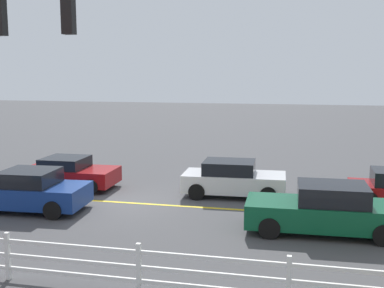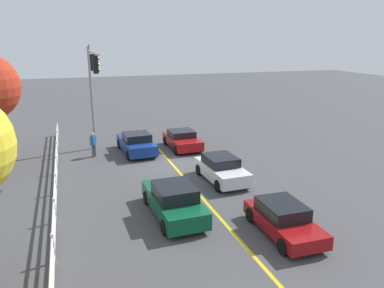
{
  "view_description": "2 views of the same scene",
  "coord_description": "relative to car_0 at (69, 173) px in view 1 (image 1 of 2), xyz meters",
  "views": [
    {
      "loc": [
        -6.35,
        16.51,
        4.84
      ],
      "look_at": [
        -2.56,
        -0.27,
        2.29
      ],
      "focal_mm": 44.66,
      "sensor_mm": 36.0,
      "label": 1
    },
    {
      "loc": [
        -22.38,
        6.1,
        7.78
      ],
      "look_at": [
        -3.4,
        -0.27,
        2.18
      ],
      "focal_mm": 35.23,
      "sensor_mm": 36.0,
      "label": 2
    }
  ],
  "objects": [
    {
      "name": "car_0",
      "position": [
        0.0,
        0.0,
        0.0
      ],
      "size": [
        3.97,
        2.09,
        1.32
      ],
      "rotation": [
        0.0,
        0.0,
        3.16
      ],
      "color": "maroon",
      "rests_on": "ground_plane"
    },
    {
      "name": "car_4",
      "position": [
        -6.98,
        -0.18,
        0.05
      ],
      "size": [
        4.07,
        2.01,
        1.42
      ],
      "rotation": [
        0.0,
        0.0,
        3.18
      ],
      "color": "silver",
      "rests_on": "ground_plane"
    },
    {
      "name": "car_1",
      "position": [
        -10.34,
        3.59,
        0.08
      ],
      "size": [
        4.74,
        2.05,
        1.53
      ],
      "rotation": [
        0.0,
        0.0,
        0.03
      ],
      "color": "#0C4C2D",
      "rests_on": "ground_plane"
    },
    {
      "name": "ground_plane",
      "position": [
        -3.11,
        1.7,
        -0.64
      ],
      "size": [
        120.0,
        120.0,
        0.0
      ],
      "primitive_type": "plane",
      "color": "#444447"
    },
    {
      "name": "car_2",
      "position": [
        -0.04,
        3.38,
        0.05
      ],
      "size": [
        4.54,
        2.25,
        1.46
      ],
      "rotation": [
        0.0,
        0.0,
        0.06
      ],
      "color": "navy",
      "rests_on": "ground_plane"
    },
    {
      "name": "white_rail_fence",
      "position": [
        -6.11,
        8.7,
        -0.04
      ],
      "size": [
        26.1,
        0.1,
        1.15
      ],
      "color": "white",
      "rests_on": "ground_plane"
    },
    {
      "name": "lane_center_stripe",
      "position": [
        -7.11,
        1.7,
        -0.64
      ],
      "size": [
        28.0,
        0.16,
        0.01
      ],
      "primitive_type": "cube",
      "color": "gold",
      "rests_on": "ground_plane"
    }
  ]
}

